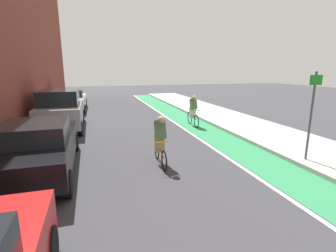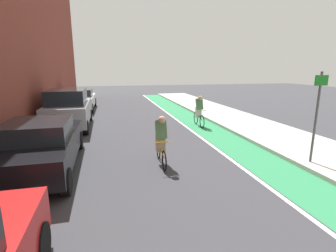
{
  "view_description": "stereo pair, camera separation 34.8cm",
  "coord_description": "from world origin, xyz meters",
  "px_view_note": "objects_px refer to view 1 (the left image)",
  "views": [
    {
      "loc": [
        -1.58,
        1.87,
        2.95
      ],
      "look_at": [
        0.34,
        8.51,
        1.37
      ],
      "focal_mm": 26.72,
      "sensor_mm": 36.0,
      "label": 1
    },
    {
      "loc": [
        -1.25,
        1.78,
        2.95
      ],
      "look_at": [
        0.34,
        8.51,
        1.37
      ],
      "focal_mm": 26.72,
      "sensor_mm": 36.0,
      "label": 2
    }
  ],
  "objects_px": {
    "parked_sedan_white": "(71,100)",
    "cyclist_trailing": "(193,111)",
    "cyclist_mid": "(160,139)",
    "parked_suv_silver": "(61,109)",
    "parked_sedan_black": "(38,147)",
    "street_sign_post": "(312,109)"
  },
  "relations": [
    {
      "from": "street_sign_post",
      "to": "parked_suv_silver",
      "type": "bearing_deg",
      "value": 138.06
    },
    {
      "from": "parked_sedan_white",
      "to": "cyclist_trailing",
      "type": "distance_m",
      "value": 9.6
    },
    {
      "from": "parked_suv_silver",
      "to": "cyclist_trailing",
      "type": "relative_size",
      "value": 2.58
    },
    {
      "from": "cyclist_trailing",
      "to": "parked_suv_silver",
      "type": "bearing_deg",
      "value": 170.14
    },
    {
      "from": "parked_suv_silver",
      "to": "parked_sedan_white",
      "type": "bearing_deg",
      "value": 90.01
    },
    {
      "from": "parked_sedan_black",
      "to": "cyclist_trailing",
      "type": "distance_m",
      "value": 7.94
    },
    {
      "from": "parked_sedan_black",
      "to": "parked_suv_silver",
      "type": "distance_m",
      "value": 5.64
    },
    {
      "from": "parked_sedan_black",
      "to": "parked_suv_silver",
      "type": "height_order",
      "value": "parked_suv_silver"
    },
    {
      "from": "parked_suv_silver",
      "to": "cyclist_trailing",
      "type": "distance_m",
      "value": 6.65
    },
    {
      "from": "cyclist_mid",
      "to": "cyclist_trailing",
      "type": "xyz_separation_m",
      "value": [
        3.04,
        4.85,
        -0.03
      ]
    },
    {
      "from": "cyclist_trailing",
      "to": "parked_sedan_black",
      "type": "bearing_deg",
      "value": -145.56
    },
    {
      "from": "parked_sedan_black",
      "to": "parked_sedan_white",
      "type": "bearing_deg",
      "value": 90.01
    },
    {
      "from": "parked_sedan_black",
      "to": "parked_sedan_white",
      "type": "height_order",
      "value": "same"
    },
    {
      "from": "parked_sedan_white",
      "to": "cyclist_trailing",
      "type": "relative_size",
      "value": 2.64
    },
    {
      "from": "parked_suv_silver",
      "to": "cyclist_mid",
      "type": "relative_size",
      "value": 2.68
    },
    {
      "from": "parked_sedan_black",
      "to": "cyclist_mid",
      "type": "height_order",
      "value": "cyclist_mid"
    },
    {
      "from": "parked_suv_silver",
      "to": "street_sign_post",
      "type": "height_order",
      "value": "street_sign_post"
    },
    {
      "from": "parked_sedan_white",
      "to": "street_sign_post",
      "type": "xyz_separation_m",
      "value": [
        8.01,
        -13.07,
        0.98
      ]
    },
    {
      "from": "parked_suv_silver",
      "to": "street_sign_post",
      "type": "bearing_deg",
      "value": -41.94
    },
    {
      "from": "parked_sedan_black",
      "to": "cyclist_trailing",
      "type": "bearing_deg",
      "value": 34.44
    },
    {
      "from": "parked_suv_silver",
      "to": "parked_sedan_white",
      "type": "height_order",
      "value": "parked_suv_silver"
    },
    {
      "from": "parked_suv_silver",
      "to": "cyclist_mid",
      "type": "height_order",
      "value": "parked_suv_silver"
    }
  ]
}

